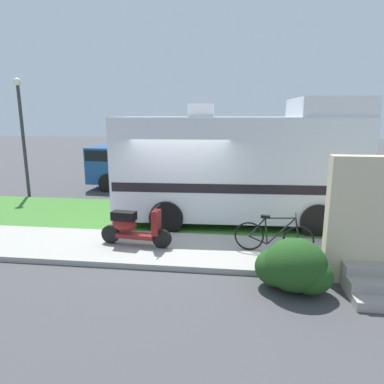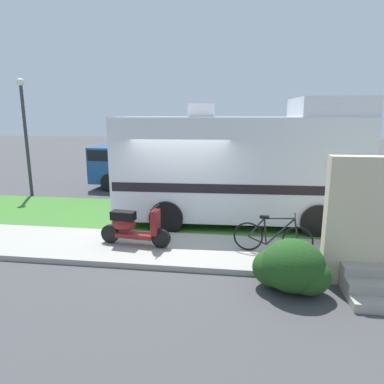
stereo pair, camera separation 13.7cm
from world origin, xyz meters
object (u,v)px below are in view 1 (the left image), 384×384
(motorhome_rv, at_px, (239,165))
(bicycle, at_px, (273,236))
(street_lamp_post, at_px, (22,127))
(scooter, at_px, (133,226))
(pickup_truck_near, at_px, (139,166))
(bottle_green, at_px, (362,258))

(motorhome_rv, height_order, bicycle, motorhome_rv)
(motorhome_rv, xyz_separation_m, street_lamp_post, (-8.03, 2.27, 0.97))
(scooter, bearing_deg, motorhome_rv, 45.84)
(street_lamp_post, bearing_deg, bicycle, -28.74)
(bicycle, height_order, pickup_truck_near, pickup_truck_near)
(scooter, xyz_separation_m, pickup_truck_near, (-1.75, 6.85, 0.38))
(scooter, height_order, bottle_green, scooter)
(bicycle, bearing_deg, motorhome_rv, 106.61)
(street_lamp_post, bearing_deg, motorhome_rv, -15.81)
(scooter, distance_m, pickup_truck_near, 7.08)
(bicycle, distance_m, bottle_green, 1.82)
(scooter, bearing_deg, pickup_truck_near, 104.36)
(pickup_truck_near, bearing_deg, street_lamp_post, -151.64)
(pickup_truck_near, xyz_separation_m, street_lamp_post, (-3.84, -2.08, 1.71))
(bicycle, xyz_separation_m, pickup_truck_near, (-4.94, 6.89, 0.46))
(scooter, xyz_separation_m, bicycle, (3.19, -0.04, -0.08))
(bottle_green, xyz_separation_m, street_lamp_post, (-10.55, 5.18, 2.42))
(pickup_truck_near, bearing_deg, bottle_green, -47.23)
(motorhome_rv, height_order, pickup_truck_near, motorhome_rv)
(pickup_truck_near, height_order, bottle_green, pickup_truck_near)
(scooter, relative_size, bicycle, 1.00)
(pickup_truck_near, distance_m, street_lamp_post, 4.69)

